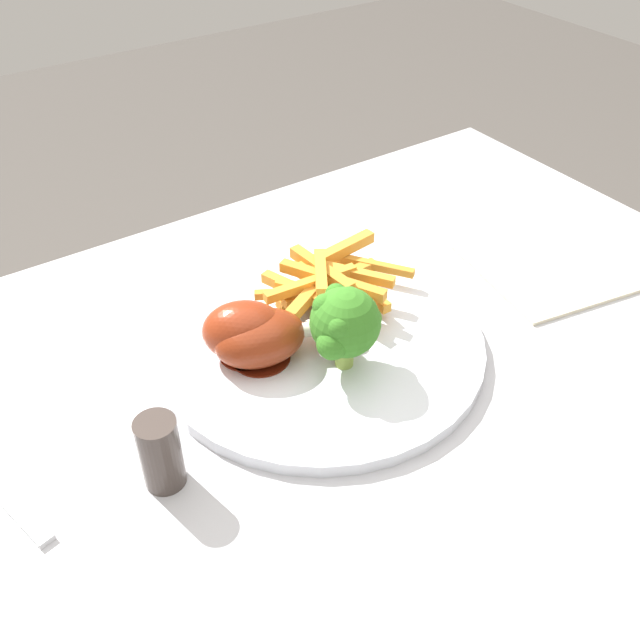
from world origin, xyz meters
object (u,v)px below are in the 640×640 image
at_px(dining_table, 322,503).
at_px(dinner_plate, 320,343).
at_px(broccoli_floret_front, 344,322).
at_px(chicken_drumstick_near, 249,331).
at_px(chicken_drumstick_far, 264,337).
at_px(pepper_shaker, 163,457).
at_px(carrot_fries_pile, 328,283).

height_order(dining_table, dinner_plate, dinner_plate).
bearing_deg(broccoli_floret_front, dinner_plate, 86.00).
xyz_separation_m(chicken_drumstick_near, chicken_drumstick_far, (0.01, -0.01, -0.00)).
xyz_separation_m(broccoli_floret_front, chicken_drumstick_far, (-0.05, 0.04, -0.02)).
height_order(dining_table, pepper_shaker, pepper_shaker).
bearing_deg(chicken_drumstick_near, dinner_plate, -14.99).
distance_m(chicken_drumstick_far, pepper_shaker, 0.14).
bearing_deg(carrot_fries_pile, broccoli_floret_front, -116.25).
xyz_separation_m(dinner_plate, carrot_fries_pile, (0.04, 0.04, 0.03)).
distance_m(carrot_fries_pile, pepper_shaker, 0.23).
bearing_deg(chicken_drumstick_near, dining_table, -72.50).
xyz_separation_m(broccoli_floret_front, carrot_fries_pile, (0.04, 0.08, -0.02)).
xyz_separation_m(carrot_fries_pile, pepper_shaker, (-0.21, -0.10, -0.00)).
bearing_deg(chicken_drumstick_far, carrot_fries_pile, 20.88).
xyz_separation_m(chicken_drumstick_far, pepper_shaker, (-0.12, -0.07, -0.00)).
distance_m(dining_table, pepper_shaker, 0.21).
xyz_separation_m(dinner_plate, pepper_shaker, (-0.17, -0.06, 0.02)).
bearing_deg(broccoli_floret_front, chicken_drumstick_far, 138.12).
distance_m(dinner_plate, chicken_drumstick_near, 0.07).
xyz_separation_m(broccoli_floret_front, chicken_drumstick_near, (-0.06, 0.05, -0.02)).
relative_size(dining_table, broccoli_floret_front, 12.71).
bearing_deg(pepper_shaker, carrot_fries_pile, 25.77).
height_order(dinner_plate, chicken_drumstick_near, chicken_drumstick_near).
relative_size(dining_table, pepper_shaker, 15.52).
bearing_deg(carrot_fries_pile, dinner_plate, -132.32).
bearing_deg(dining_table, chicken_drumstick_far, 103.77).
bearing_deg(broccoli_floret_front, chicken_drumstick_near, 136.28).
bearing_deg(dining_table, dinner_plate, 57.54).
xyz_separation_m(dinner_plate, chicken_drumstick_near, (-0.06, 0.02, 0.03)).
bearing_deg(pepper_shaker, chicken_drumstick_near, 34.41).
bearing_deg(broccoli_floret_front, carrot_fries_pile, 63.75).
relative_size(dinner_plate, pepper_shaker, 4.74).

